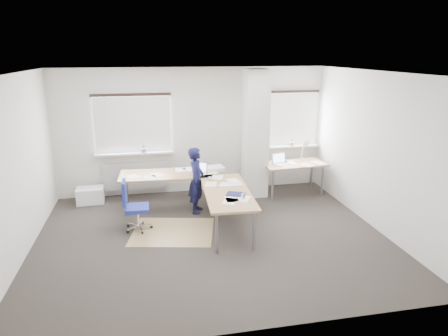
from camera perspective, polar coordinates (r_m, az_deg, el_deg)
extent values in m
plane|color=black|center=(7.09, -1.76, -9.81)|extent=(6.00, 6.00, 0.00)
cube|color=beige|center=(9.00, -4.49, 5.26)|extent=(6.00, 0.04, 2.80)
cube|color=beige|center=(4.28, 3.68, -7.44)|extent=(6.00, 0.04, 2.80)
cube|color=beige|center=(6.80, -27.66, -0.24)|extent=(0.04, 5.00, 2.80)
cube|color=beige|center=(7.65, 20.90, 2.25)|extent=(0.04, 5.00, 2.80)
cube|color=white|center=(6.37, -1.99, 13.43)|extent=(6.00, 5.00, 0.04)
cube|color=beige|center=(8.72, 4.49, 4.84)|extent=(0.50, 0.50, 2.78)
cube|color=white|center=(8.88, -12.89, 6.06)|extent=(1.60, 0.04, 1.20)
cube|color=white|center=(8.84, -12.90, 6.02)|extent=(1.60, 0.02, 1.20)
cube|color=white|center=(8.94, -12.65, 2.08)|extent=(1.70, 0.20, 0.04)
cube|color=white|center=(9.48, 9.54, 6.88)|extent=(1.20, 0.04, 1.20)
cube|color=white|center=(9.44, 9.63, 6.84)|extent=(1.20, 0.02, 1.20)
cube|color=white|center=(9.54, 9.51, 3.13)|extent=(1.30, 0.20, 0.04)
cube|color=silver|center=(9.10, -12.45, -1.13)|extent=(1.40, 0.10, 0.60)
cylinder|color=#753C84|center=(8.90, -11.39, 2.49)|extent=(0.12, 0.12, 0.08)
imported|color=#316026|center=(8.89, -11.41, 2.76)|extent=(0.09, 0.06, 0.17)
cylinder|color=#AF6A43|center=(9.51, 9.57, 3.46)|extent=(0.12, 0.12, 0.08)
imported|color=#316026|center=(9.50, 9.58, 3.71)|extent=(0.09, 0.07, 0.17)
cube|color=#997F53|center=(7.33, -7.32, -8.99)|extent=(1.64, 1.48, 0.01)
cube|color=white|center=(9.00, -18.55, -3.71)|extent=(0.58, 0.42, 0.34)
cube|color=olive|center=(8.21, -7.80, -0.91)|extent=(2.04, 0.90, 0.04)
cube|color=olive|center=(7.14, 0.40, -3.39)|extent=(0.90, 2.04, 0.04)
cylinder|color=gray|center=(8.09, -14.07, -4.26)|extent=(0.05, 0.05, 0.69)
cylinder|color=gray|center=(8.65, -13.71, -2.87)|extent=(0.05, 0.05, 0.69)
cylinder|color=gray|center=(8.66, -1.77, -2.38)|extent=(0.05, 0.05, 0.69)
cylinder|color=gray|center=(6.42, -1.06, -9.28)|extent=(0.05, 0.05, 0.69)
cylinder|color=gray|center=(6.52, 4.24, -8.93)|extent=(0.05, 0.05, 0.69)
cylinder|color=gray|center=(8.15, 1.52, -3.59)|extent=(0.05, 0.05, 0.69)
cube|color=#B7B7BC|center=(8.08, -3.78, -0.86)|extent=(0.40, 0.36, 0.01)
cube|color=#B7B7BC|center=(8.15, -3.50, 0.12)|extent=(0.31, 0.20, 0.22)
cube|color=silver|center=(8.15, -3.50, 0.12)|extent=(0.27, 0.17, 0.19)
cube|color=white|center=(7.38, 0.97, -2.48)|extent=(0.44, 0.15, 0.02)
cube|color=#15173C|center=(6.94, 1.70, -3.75)|extent=(0.39, 0.35, 0.01)
cube|color=silver|center=(8.36, -1.62, -0.04)|extent=(0.49, 0.38, 0.07)
imported|color=white|center=(7.69, -2.02, -1.53)|extent=(0.08, 0.08, 0.07)
cylinder|color=silver|center=(6.73, 2.77, -4.05)|extent=(0.07, 0.07, 0.10)
cube|color=olive|center=(9.01, 9.93, 0.57)|extent=(1.46, 0.82, 0.04)
cylinder|color=gray|center=(8.66, 6.96, -2.49)|extent=(0.05, 0.05, 0.69)
cylinder|color=gray|center=(9.18, 13.87, -1.76)|extent=(0.05, 0.05, 0.69)
cylinder|color=gray|center=(9.10, 5.73, -1.52)|extent=(0.05, 0.05, 0.69)
cylinder|color=gray|center=(9.60, 12.40, -0.88)|extent=(0.05, 0.05, 0.69)
cube|color=#B7B7BC|center=(8.86, 8.19, 0.56)|extent=(0.38, 0.30, 0.01)
cube|color=#B7B7BC|center=(8.92, 7.82, 1.43)|extent=(0.33, 0.12, 0.22)
cube|color=silver|center=(8.92, 7.82, 1.43)|extent=(0.29, 0.10, 0.19)
cylinder|color=silver|center=(9.37, 11.06, 1.30)|extent=(0.10, 0.10, 0.02)
cylinder|color=silver|center=(9.32, 11.13, 2.42)|extent=(0.02, 0.16, 0.38)
cylinder|color=silver|center=(9.16, 11.48, 3.58)|extent=(0.02, 0.29, 0.13)
cone|color=silver|center=(9.04, 11.81, 3.26)|extent=(0.14, 0.16, 0.17)
cube|color=navy|center=(7.37, -12.30, -5.64)|extent=(0.42, 0.42, 0.07)
cube|color=navy|center=(7.27, -14.07, -3.48)|extent=(0.06, 0.36, 0.45)
cylinder|color=silver|center=(7.43, -12.22, -6.86)|extent=(0.05, 0.05, 0.30)
cylinder|color=black|center=(7.51, -10.33, -8.26)|extent=(0.05, 0.03, 0.05)
cylinder|color=black|center=(7.71, -11.55, -7.63)|extent=(0.04, 0.06, 0.05)
cylinder|color=black|center=(7.65, -13.52, -7.97)|extent=(0.06, 0.05, 0.05)
cylinder|color=black|center=(7.40, -13.62, -8.84)|extent=(0.06, 0.05, 0.05)
cylinder|color=black|center=(7.31, -11.60, -9.03)|extent=(0.04, 0.06, 0.05)
imported|color=black|center=(7.92, -3.94, -1.76)|extent=(0.45, 0.56, 1.33)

